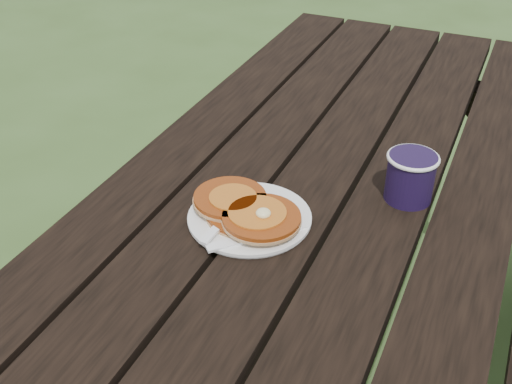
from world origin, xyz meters
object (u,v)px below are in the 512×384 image
at_px(picnic_table, 313,307).
at_px(coffee_cup, 411,174).
at_px(plate, 250,218).
at_px(pancake_stack, 246,210).

relative_size(picnic_table, coffee_cup, 18.79).
bearing_deg(plate, pancake_stack, -133.03).
relative_size(picnic_table, plate, 8.40).
distance_m(plate, pancake_stack, 0.02).
height_order(picnic_table, coffee_cup, coffee_cup).
relative_size(plate, coffee_cup, 2.24).
bearing_deg(pancake_stack, picnic_table, 74.01).
xyz_separation_m(picnic_table, coffee_cup, (0.18, -0.04, 0.44)).
relative_size(pancake_stack, coffee_cup, 2.19).
bearing_deg(plate, picnic_table, 74.71).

